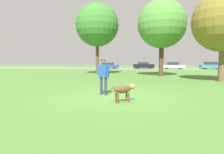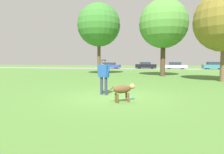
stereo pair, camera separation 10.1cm
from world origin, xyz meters
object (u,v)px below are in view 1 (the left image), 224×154
object	(u,v)px
parked_car_silver	(173,66)
tree_far_left	(97,25)
tree_near_right	(224,21)
parked_car_black	(144,65)
frisbee	(131,96)
person	(103,74)
parked_car_teal	(211,66)
dog	(124,90)
parked_car_blue	(108,66)
tree_mid_center	(162,24)

from	to	relation	value
parked_car_silver	tree_far_left	bearing A→B (deg)	-122.81
tree_near_right	parked_car_silver	bearing A→B (deg)	93.34
parked_car_black	parked_car_silver	distance (m)	5.60
frisbee	person	bearing A→B (deg)	178.42
parked_car_silver	parked_car_teal	world-z (taller)	parked_car_teal
frisbee	parked_car_teal	xyz separation A→B (m)	(11.52, 31.17, 0.66)
tree_far_left	parked_car_silver	bearing A→B (deg)	58.81
tree_far_left	tree_near_right	bearing A→B (deg)	-28.38
parked_car_black	parked_car_teal	world-z (taller)	parked_car_teal
dog	tree_far_left	world-z (taller)	tree_far_left
tree_near_right	parked_car_blue	world-z (taller)	tree_near_right
frisbee	dog	bearing A→B (deg)	-95.40
frisbee	parked_car_silver	xyz separation A→B (m)	(4.72, 30.94, 0.63)
tree_near_right	parked_car_black	distance (m)	24.94
parked_car_teal	tree_near_right	bearing A→B (deg)	-104.62
person	frisbee	bearing A→B (deg)	22.08
tree_mid_center	parked_car_blue	xyz separation A→B (m)	(-9.77, 18.71, -4.68)
frisbee	parked_car_black	distance (m)	31.37
parked_car_black	tree_near_right	bearing A→B (deg)	-74.68
tree_near_right	parked_car_silver	distance (m)	23.59
tree_mid_center	parked_car_black	bearing A→B (deg)	97.82
parked_car_silver	parked_car_black	bearing A→B (deg)	174.17
tree_mid_center	parked_car_teal	size ratio (longest dim) A/B	1.98
person	tree_mid_center	bearing A→B (deg)	99.69
frisbee	parked_car_black	xyz separation A→B (m)	(-0.87, 31.35, 0.65)
tree_far_left	parked_car_blue	bearing A→B (deg)	98.30
parked_car_blue	parked_car_teal	bearing A→B (deg)	3.26
person	parked_car_teal	xyz separation A→B (m)	(12.82, 31.14, -0.31)
parked_car_blue	frisbee	bearing A→B (deg)	-72.79
person	parked_car_black	world-z (taller)	person
person	parked_car_silver	bearing A→B (deg)	102.66
person	tree_far_left	distance (m)	15.35
dog	tree_near_right	distance (m)	11.77
parked_car_blue	parked_car_teal	distance (m)	19.54
person	parked_car_teal	distance (m)	33.67
tree_mid_center	parked_car_black	world-z (taller)	tree_mid_center
tree_mid_center	parked_car_blue	distance (m)	21.62
person	parked_car_blue	bearing A→B (deg)	125.93
tree_far_left	parked_car_teal	bearing A→B (deg)	45.19
dog	parked_car_black	size ratio (longest dim) A/B	0.23
parked_car_black	person	bearing A→B (deg)	-91.83
frisbee	parked_car_teal	distance (m)	33.24
tree_mid_center	tree_near_right	xyz separation A→B (m)	(4.33, -4.55, -0.76)
parked_car_blue	tree_near_right	bearing A→B (deg)	-56.09
frisbee	tree_far_left	world-z (taller)	tree_far_left
tree_mid_center	parked_car_teal	distance (m)	21.78
tree_far_left	parked_car_teal	size ratio (longest dim) A/B	2.11
person	tree_far_left	xyz separation A→B (m)	(-4.24, 13.96, 4.77)
tree_far_left	parked_car_teal	world-z (taller)	tree_far_left
person	parked_car_teal	world-z (taller)	person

